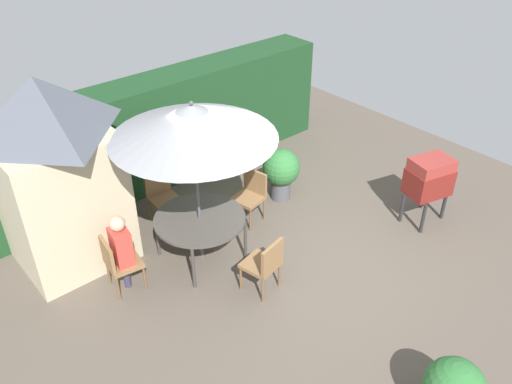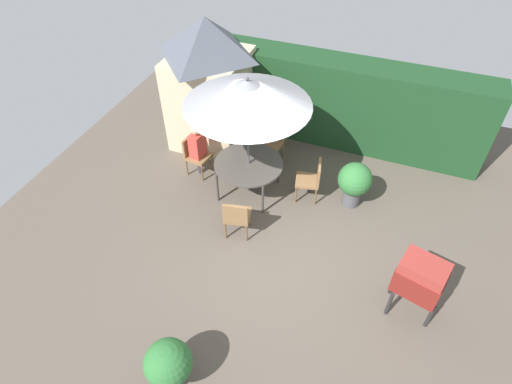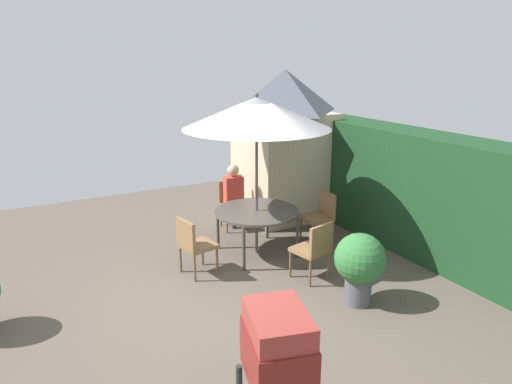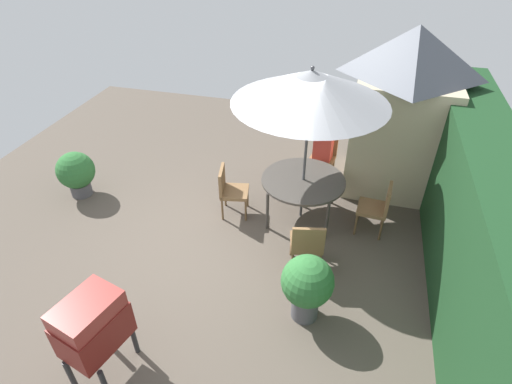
{
  "view_description": "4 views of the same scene",
  "coord_description": "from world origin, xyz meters",
  "views": [
    {
      "loc": [
        -4.46,
        -4.32,
        5.42
      ],
      "look_at": [
        -0.14,
        0.66,
        1.07
      ],
      "focal_mm": 36.7,
      "sensor_mm": 36.0,
      "label": 1
    },
    {
      "loc": [
        1.54,
        -5.04,
        6.25
      ],
      "look_at": [
        -0.48,
        0.25,
        0.82
      ],
      "focal_mm": 30.01,
      "sensor_mm": 36.0,
      "label": 2
    },
    {
      "loc": [
        5.34,
        -2.39,
        3.21
      ],
      "look_at": [
        -0.46,
        0.77,
        1.24
      ],
      "focal_mm": 32.29,
      "sensor_mm": 36.0,
      "label": 3
    },
    {
      "loc": [
        4.66,
        1.72,
        4.52
      ],
      "look_at": [
        -0.32,
        0.39,
        0.81
      ],
      "focal_mm": 28.59,
      "sensor_mm": 36.0,
      "label": 4
    }
  ],
  "objects": [
    {
      "name": "patio_umbrella",
      "position": [
        -0.94,
        1.04,
        2.35
      ],
      "size": [
        2.33,
        2.33,
        2.65
      ],
      "color": "#4C4C51",
      "rests_on": "ground"
    },
    {
      "name": "chair_near_shed",
      "position": [
        -2.25,
        1.23,
        0.52
      ],
      "size": [
        0.52,
        0.52,
        0.9
      ],
      "color": "olive",
      "rests_on": "ground"
    },
    {
      "name": "potted_plant_by_shed",
      "position": [
        -0.5,
        -3.04,
        0.49
      ],
      "size": [
        0.68,
        0.68,
        0.87
      ],
      "color": "#4C4C51",
      "rests_on": "ground"
    },
    {
      "name": "person_in_red",
      "position": [
        -2.16,
        1.21,
        0.78
      ],
      "size": [
        0.29,
        0.37,
        1.26
      ],
      "color": "#CC3D33",
      "rests_on": "ground"
    },
    {
      "name": "garden_shed",
      "position": [
        -2.42,
        2.49,
        1.5
      ],
      "size": [
        1.67,
        1.74,
        2.94
      ],
      "color": "#C6B793",
      "rests_on": "ground"
    },
    {
      "name": "potted_plant_by_grill",
      "position": [
        1.14,
        1.45,
        0.59
      ],
      "size": [
        0.67,
        0.67,
        0.99
      ],
      "color": "#4C4C51",
      "rests_on": "ground"
    },
    {
      "name": "chair_toward_house",
      "position": [
        -0.84,
        2.29,
        0.52
      ],
      "size": [
        0.49,
        0.5,
        0.9
      ],
      "color": "olive",
      "rests_on": "ground"
    },
    {
      "name": "hedge_backdrop",
      "position": [
        0.0,
        3.5,
        1.0
      ],
      "size": [
        7.09,
        0.85,
        2.01
      ],
      "color": "#193D1E",
      "rests_on": "ground"
    },
    {
      "name": "chair_far_side",
      "position": [
        -0.69,
        -0.17,
        0.52
      ],
      "size": [
        0.54,
        0.55,
        0.9
      ],
      "color": "olive",
      "rests_on": "ground"
    },
    {
      "name": "chair_toward_hedge",
      "position": [
        0.31,
        1.32,
        0.52
      ],
      "size": [
        0.55,
        0.55,
        0.9
      ],
      "color": "olive",
      "rests_on": "ground"
    },
    {
      "name": "patio_table",
      "position": [
        -0.94,
        1.04,
        0.71
      ],
      "size": [
        1.39,
        1.39,
        0.76
      ],
      "color": "#47423D",
      "rests_on": "ground"
    },
    {
      "name": "bbq_grill",
      "position": [
        2.52,
        -0.65,
        0.85
      ],
      "size": [
        0.81,
        0.66,
        1.2
      ],
      "color": "maroon",
      "rests_on": "ground"
    },
    {
      "name": "ground_plane",
      "position": [
        0.0,
        0.0,
        0.0
      ],
      "size": [
        11.0,
        11.0,
        0.0
      ],
      "primitive_type": "plane",
      "color": "brown"
    }
  ]
}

